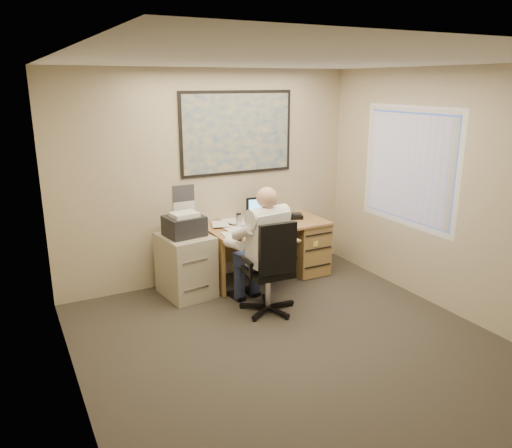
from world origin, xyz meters
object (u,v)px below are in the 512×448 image
person (267,250)px  desk (287,242)px  filing_cabinet (186,260)px  office_chair (270,286)px

person → desk: bearing=40.0°
filing_cabinet → person: 1.10m
filing_cabinet → office_chair: 1.14m
desk → filing_cabinet: bearing=-178.2°
office_chair → person: (-0.00, 0.08, 0.40)m
desk → filing_cabinet: size_ratio=1.53×
office_chair → person: bearing=94.7°
person → filing_cabinet: bearing=120.9°
filing_cabinet → person: person is taller
desk → office_chair: office_chair is taller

